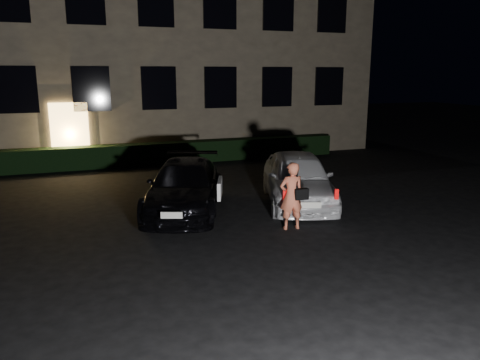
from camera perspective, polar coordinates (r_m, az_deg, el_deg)
name	(u,v)px	position (r m, az deg, el deg)	size (l,w,h in m)	color
ground	(262,256)	(9.56, 2.72, -9.21)	(80.00, 80.00, 0.00)	black
building	(141,20)	(23.53, -12.00, 18.51)	(20.00, 8.11, 12.00)	brown
hedge	(163,153)	(19.24, -9.33, 3.25)	(15.00, 0.70, 0.85)	black
sedan	(185,186)	(12.53, -6.77, -0.77)	(3.26, 4.84, 1.30)	black
hatch	(298,178)	(13.14, 7.05, 0.24)	(3.00, 4.65, 1.47)	white
man	(292,196)	(10.96, 6.33, -1.94)	(0.66, 0.42, 1.60)	#E77150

